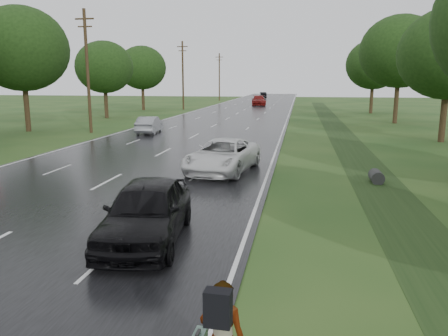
% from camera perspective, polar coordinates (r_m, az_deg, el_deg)
% --- Properties ---
extents(road, '(14.00, 180.00, 0.04)m').
position_cam_1_polar(road, '(55.06, 1.30, 6.88)').
color(road, black).
rests_on(road, ground).
extents(edge_stripe_east, '(0.12, 180.00, 0.01)m').
position_cam_1_polar(edge_stripe_east, '(54.47, 8.39, 6.74)').
color(edge_stripe_east, silver).
rests_on(edge_stripe_east, road).
extents(edge_stripe_west, '(0.12, 180.00, 0.01)m').
position_cam_1_polar(edge_stripe_west, '(56.45, -5.54, 6.97)').
color(edge_stripe_west, silver).
rests_on(edge_stripe_west, road).
extents(center_line, '(0.12, 180.00, 0.01)m').
position_cam_1_polar(center_line, '(55.06, 1.30, 6.91)').
color(center_line, silver).
rests_on(center_line, road).
extents(drainage_ditch, '(2.20, 120.00, 0.56)m').
position_cam_1_polar(drainage_ditch, '(28.52, 16.48, 2.22)').
color(drainage_ditch, '#1B3113').
rests_on(drainage_ditch, ground).
extents(utility_pole_mid, '(1.60, 0.26, 10.00)m').
position_cam_1_polar(utility_pole_mid, '(38.43, -17.41, 12.15)').
color(utility_pole_mid, '#362816').
rests_on(utility_pole_mid, ground).
extents(utility_pole_far, '(1.60, 0.26, 10.00)m').
position_cam_1_polar(utility_pole_far, '(66.59, -5.40, 12.07)').
color(utility_pole_far, '#362816').
rests_on(utility_pole_far, ground).
extents(utility_pole_distant, '(1.60, 0.26, 10.00)m').
position_cam_1_polar(utility_pole_distant, '(95.87, -0.62, 11.90)').
color(utility_pole_distant, '#362816').
rests_on(utility_pole_distant, ground).
extents(tree_east_d, '(8.00, 8.00, 10.76)m').
position_cam_1_polar(tree_east_d, '(48.34, 22.01, 13.91)').
color(tree_east_d, '#362816').
rests_on(tree_east_d, ground).
extents(tree_east_f, '(7.20, 7.20, 9.62)m').
position_cam_1_polar(tree_east_f, '(62.03, 18.97, 12.66)').
color(tree_east_f, '#362816').
rests_on(tree_east_f, ground).
extents(tree_west_c, '(7.80, 7.80, 10.43)m').
position_cam_1_polar(tree_west_c, '(41.44, -24.93, 13.92)').
color(tree_west_c, '#362816').
rests_on(tree_west_c, ground).
extents(tree_west_d, '(6.60, 6.60, 8.80)m').
position_cam_1_polar(tree_west_d, '(53.22, -15.38, 12.58)').
color(tree_west_d, '#362816').
rests_on(tree_west_d, ground).
extents(tree_west_f, '(7.00, 7.00, 9.29)m').
position_cam_1_polar(tree_west_f, '(66.40, -10.66, 12.74)').
color(tree_west_f, '#362816').
rests_on(tree_west_f, ground).
extents(white_pickup, '(3.36, 5.87, 1.54)m').
position_cam_1_polar(white_pickup, '(20.85, -0.16, 1.62)').
color(white_pickup, silver).
rests_on(white_pickup, road).
extents(dark_sedan, '(2.52, 5.13, 1.68)m').
position_cam_1_polar(dark_sedan, '(12.04, -10.06, -5.53)').
color(dark_sedan, black).
rests_on(dark_sedan, road).
extents(silver_sedan, '(1.89, 4.33, 1.39)m').
position_cam_1_polar(silver_sedan, '(36.83, -9.71, 5.59)').
color(silver_sedan, gray).
rests_on(silver_sedan, road).
extents(far_car_red, '(3.04, 6.09, 1.70)m').
position_cam_1_polar(far_car_red, '(77.16, 4.55, 8.79)').
color(far_car_red, maroon).
rests_on(far_car_red, road).
extents(far_car_dark, '(2.21, 4.52, 1.43)m').
position_cam_1_polar(far_car_dark, '(109.94, 5.11, 9.47)').
color(far_car_dark, black).
rests_on(far_car_dark, road).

